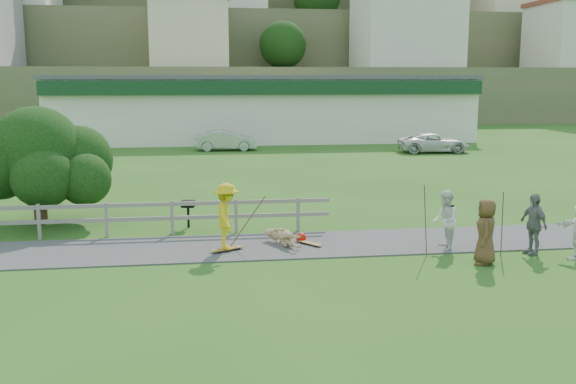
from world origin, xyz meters
name	(u,v)px	position (x,y,z in m)	size (l,w,h in m)	color
ground	(243,262)	(0.00, 0.00, 0.00)	(260.00, 260.00, 0.00)	#295618
path	(240,247)	(0.00, 1.50, 0.02)	(34.00, 3.00, 0.04)	#3A393C
fence	(86,215)	(-4.62, 3.30, 0.72)	(15.05, 0.10, 1.10)	slate
strip_mall	(262,107)	(4.00, 34.94, 2.58)	(32.50, 10.75, 5.10)	silver
hillside	(203,19)	(0.00, 91.31, 14.41)	(220.00, 67.00, 47.50)	#4E5B36
skater_rider	(227,220)	(-0.39, 1.05, 0.94)	(1.22, 0.70, 1.88)	gold
skater_fallen	(283,237)	(1.26, 1.48, 0.28)	(1.51, 0.36, 0.55)	tan
spectator_a	(445,221)	(5.80, 0.42, 0.87)	(0.84, 0.66, 1.74)	silver
spectator_b	(533,224)	(8.08, -0.32, 0.87)	(1.01, 0.42, 1.73)	slate
spectator_c	(486,232)	(6.33, -1.07, 0.88)	(0.86, 0.56, 1.76)	brown
car_silver	(226,140)	(0.71, 27.21, 0.69)	(1.47, 4.22, 1.39)	#A8AAB0
car_white	(434,143)	(14.34, 24.10, 0.64)	(2.13, 4.62, 1.28)	silver
tree	(38,178)	(-6.46, 5.50, 1.57)	(4.84, 4.84, 3.14)	black
bbq	(188,214)	(-1.52, 4.29, 0.45)	(0.42, 0.32, 0.91)	black
longboard_rider	(227,250)	(-0.39, 1.05, 0.05)	(0.97, 0.24, 0.11)	olive
longboard_fallen	(310,245)	(2.06, 1.38, 0.05)	(0.82, 0.20, 0.09)	olive
helmet	(301,238)	(1.86, 1.83, 0.15)	(0.31, 0.31, 0.31)	#BE1205
pole_rider	(247,217)	(0.21, 1.45, 0.92)	(0.03, 0.03, 1.84)	brown
pole_spec_left	(425,221)	(5.00, -0.15, 1.01)	(0.03, 0.03, 2.02)	brown
pole_spec_right	(502,224)	(7.11, -0.41, 0.91)	(0.03, 0.03, 1.82)	brown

